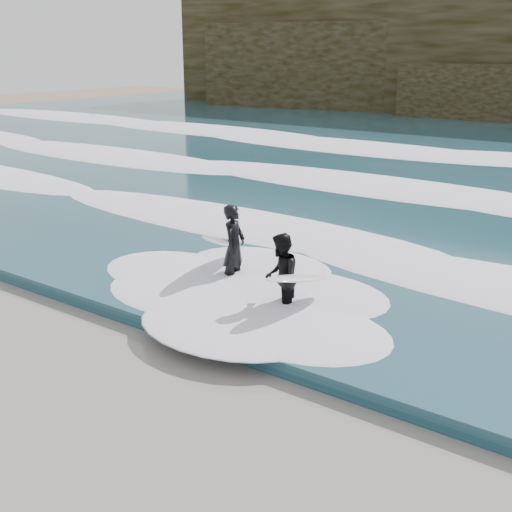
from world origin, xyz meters
name	(u,v)px	position (x,y,z in m)	size (l,w,h in m)	color
ground	(59,429)	(0.00, 0.00, 0.00)	(120.00, 120.00, 0.00)	#8D6852
foam_near	(358,247)	(0.00, 9.00, 0.40)	(60.00, 3.20, 0.20)	white
foam_mid	(457,196)	(0.00, 16.00, 0.42)	(60.00, 4.00, 0.24)	white
surfer_left	(232,246)	(-1.51, 5.88, 0.94)	(1.33, 2.11, 1.87)	black
surfer_right	(282,277)	(0.38, 5.05, 0.86)	(1.24, 1.91, 1.71)	black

